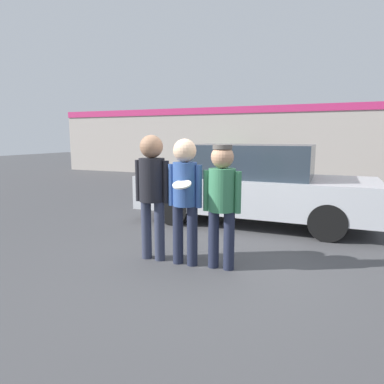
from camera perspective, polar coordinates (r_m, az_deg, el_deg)
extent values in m
plane|color=#3F3F42|center=(4.96, 3.14, -12.13)|extent=(56.00, 56.00, 0.00)
cube|color=#B2A89E|center=(15.26, 16.84, 7.90)|extent=(24.00, 0.18, 3.14)
cube|color=#CC2D6B|center=(15.19, 17.06, 13.24)|extent=(24.00, 0.04, 0.30)
cylinder|color=#2D3347|center=(5.16, -7.60, -6.21)|extent=(0.15, 0.15, 0.88)
cylinder|color=#2D3347|center=(5.06, -5.43, -6.49)|extent=(0.15, 0.15, 0.88)
cylinder|color=black|center=(4.96, -6.69, 2.03)|extent=(0.37, 0.37, 0.62)
cylinder|color=black|center=(5.07, -8.91, 1.90)|extent=(0.09, 0.09, 0.60)
cylinder|color=black|center=(4.86, -4.35, 1.67)|extent=(0.09, 0.09, 0.60)
sphere|color=#8C664C|center=(4.92, -6.79, 7.53)|extent=(0.33, 0.33, 0.33)
cylinder|color=#1E2338|center=(4.92, -2.35, -7.05)|extent=(0.15, 0.15, 0.85)
cylinder|color=#1E2338|center=(4.84, 0.04, -7.33)|extent=(0.15, 0.15, 0.85)
cylinder|color=#2D4C8C|center=(4.73, -1.19, 1.32)|extent=(0.33, 0.33, 0.60)
cylinder|color=#2D4C8C|center=(4.81, -3.44, 1.19)|extent=(0.09, 0.09, 0.59)
cylinder|color=#2D4C8C|center=(4.65, 1.14, 0.93)|extent=(0.09, 0.09, 0.59)
sphere|color=#DBB28E|center=(4.68, -1.21, 6.92)|extent=(0.32, 0.32, 0.32)
cylinder|color=silver|center=(4.48, -1.70, 1.27)|extent=(0.25, 0.25, 0.10)
cylinder|color=#1E2338|center=(4.78, 3.62, -7.80)|extent=(0.15, 0.15, 0.81)
cylinder|color=#1E2338|center=(4.72, 6.18, -8.07)|extent=(0.15, 0.15, 0.81)
cylinder|color=#33724C|center=(4.59, 5.01, 0.35)|extent=(0.36, 0.36, 0.57)
cylinder|color=#33724C|center=(4.67, 2.42, 0.25)|extent=(0.09, 0.09, 0.56)
cylinder|color=#33724C|center=(4.54, 7.65, -0.08)|extent=(0.09, 0.09, 0.56)
sphere|color=tan|center=(4.55, 5.08, 5.83)|extent=(0.30, 0.30, 0.30)
cylinder|color=#4C4742|center=(4.54, 5.11, 7.50)|extent=(0.26, 0.26, 0.06)
cube|color=#B7BABF|center=(7.32, 10.25, -0.17)|extent=(4.78, 1.86, 0.70)
cube|color=#28333D|center=(7.27, 9.66, 5.18)|extent=(2.48, 1.60, 0.66)
cylinder|color=black|center=(8.04, 21.85, -2.03)|extent=(0.66, 0.22, 0.66)
cylinder|color=black|center=(6.41, 21.65, -4.74)|extent=(0.66, 0.22, 0.66)
cylinder|color=black|center=(8.57, 1.67, -0.70)|extent=(0.66, 0.22, 0.66)
cylinder|color=black|center=(7.07, -3.11, -2.84)|extent=(0.66, 0.22, 0.66)
sphere|color=#387A3D|center=(14.94, 6.82, 4.65)|extent=(1.28, 1.28, 1.28)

